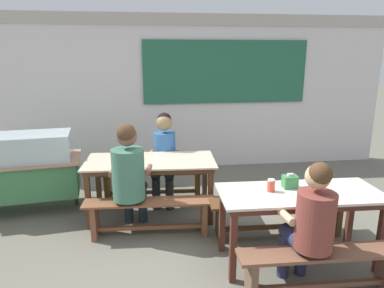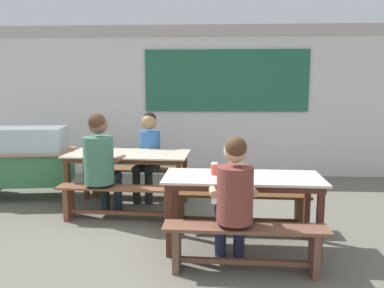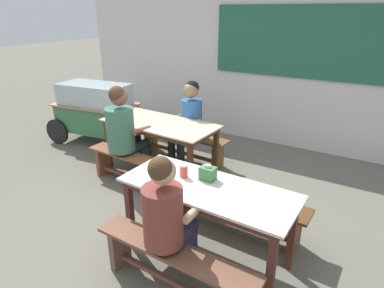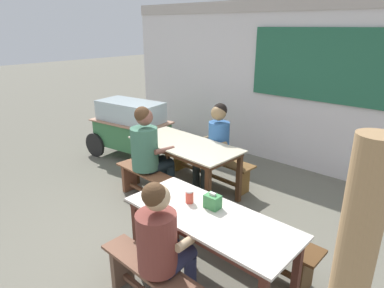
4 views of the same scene
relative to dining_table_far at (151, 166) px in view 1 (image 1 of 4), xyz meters
The scene contains 14 objects.
ground_plane 1.36m from the dining_table_far, 56.02° to the right, with size 40.00×40.00×0.00m, color #686558.
backdrop_wall 2.23m from the dining_table_far, 70.93° to the left, with size 7.37×0.23×2.71m.
dining_table_far is the anchor object (origin of this frame).
dining_table_near 1.89m from the dining_table_far, 40.66° to the right, with size 1.59×0.69×0.75m.
bench_far_back 0.66m from the dining_table_far, 87.09° to the left, with size 1.54×0.39×0.43m.
bench_far_front 0.66m from the dining_table_far, 92.91° to the right, with size 1.50×0.34×0.43m.
bench_near_back 1.65m from the dining_table_far, 25.91° to the right, with size 1.61×0.34×0.43m.
bench_near_front 2.29m from the dining_table_far, 51.10° to the right, with size 1.46×0.29×0.43m.
food_cart 1.69m from the dining_table_far, 167.54° to the left, with size 1.77×0.94×1.05m.
person_left_back_turned 0.52m from the dining_table_far, 117.57° to the right, with size 0.51×0.60×1.33m.
person_near_front 2.14m from the dining_table_far, 52.07° to the right, with size 0.45×0.53×1.23m.
person_center_facing 0.49m from the dining_table_far, 66.14° to the left, with size 0.46×0.58×1.26m.
tissue_box 1.77m from the dining_table_far, 39.16° to the right, with size 0.14×0.11×0.15m.
condiment_jar 1.65m from the dining_table_far, 45.76° to the right, with size 0.07×0.07×0.12m.
Camera 1 is at (-0.67, -3.21, 2.05)m, focal length 32.40 mm.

